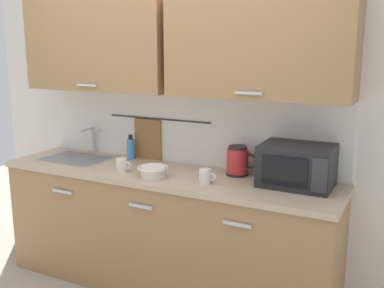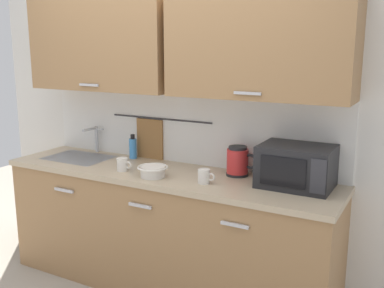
{
  "view_description": "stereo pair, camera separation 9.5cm",
  "coord_description": "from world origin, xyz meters",
  "px_view_note": "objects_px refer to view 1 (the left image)",
  "views": [
    {
      "loc": [
        1.59,
        -2.38,
        1.78
      ],
      "look_at": [
        0.21,
        0.33,
        1.12
      ],
      "focal_mm": 42.02,
      "sensor_mm": 36.0,
      "label": 1
    },
    {
      "loc": [
        1.68,
        -2.34,
        1.78
      ],
      "look_at": [
        0.21,
        0.33,
        1.12
      ],
      "focal_mm": 42.02,
      "sensor_mm": 36.0,
      "label": 2
    }
  ],
  "objects_px": {
    "microwave": "(297,165)",
    "mug_near_sink": "(122,165)",
    "mug_by_kettle": "(205,176)",
    "electric_kettle": "(238,161)",
    "dish_soap_bottle": "(131,148)",
    "mixing_bowl": "(153,171)"
  },
  "relations": [
    {
      "from": "mug_near_sink",
      "to": "mug_by_kettle",
      "type": "distance_m",
      "value": 0.66
    },
    {
      "from": "microwave",
      "to": "dish_soap_bottle",
      "type": "height_order",
      "value": "microwave"
    },
    {
      "from": "dish_soap_bottle",
      "to": "mug_near_sink",
      "type": "bearing_deg",
      "value": -65.27
    },
    {
      "from": "mug_near_sink",
      "to": "dish_soap_bottle",
      "type": "bearing_deg",
      "value": 114.73
    },
    {
      "from": "dish_soap_bottle",
      "to": "electric_kettle",
      "type": "bearing_deg",
      "value": -3.01
    },
    {
      "from": "mixing_bowl",
      "to": "mug_near_sink",
      "type": "bearing_deg",
      "value": 174.8
    },
    {
      "from": "dish_soap_bottle",
      "to": "mug_by_kettle",
      "type": "relative_size",
      "value": 1.63
    },
    {
      "from": "microwave",
      "to": "mug_by_kettle",
      "type": "bearing_deg",
      "value": -158.0
    },
    {
      "from": "mixing_bowl",
      "to": "electric_kettle",
      "type": "bearing_deg",
      "value": 32.43
    },
    {
      "from": "electric_kettle",
      "to": "dish_soap_bottle",
      "type": "distance_m",
      "value": 0.94
    },
    {
      "from": "mug_near_sink",
      "to": "microwave",
      "type": "bearing_deg",
      "value": 11.04
    },
    {
      "from": "electric_kettle",
      "to": "dish_soap_bottle",
      "type": "height_order",
      "value": "electric_kettle"
    },
    {
      "from": "mixing_bowl",
      "to": "dish_soap_bottle",
      "type": "bearing_deg",
      "value": 139.92
    },
    {
      "from": "dish_soap_bottle",
      "to": "mug_near_sink",
      "type": "xyz_separation_m",
      "value": [
        0.16,
        -0.34,
        -0.04
      ]
    },
    {
      "from": "mug_near_sink",
      "to": "mug_by_kettle",
      "type": "xyz_separation_m",
      "value": [
        0.66,
        0.01,
        0.0
      ]
    },
    {
      "from": "mixing_bowl",
      "to": "mug_by_kettle",
      "type": "relative_size",
      "value": 1.78
    },
    {
      "from": "mug_by_kettle",
      "to": "mug_near_sink",
      "type": "bearing_deg",
      "value": -178.78
    },
    {
      "from": "electric_kettle",
      "to": "mug_near_sink",
      "type": "bearing_deg",
      "value": -159.42
    },
    {
      "from": "electric_kettle",
      "to": "mug_near_sink",
      "type": "xyz_separation_m",
      "value": [
        -0.78,
        -0.29,
        -0.05
      ]
    },
    {
      "from": "microwave",
      "to": "mug_near_sink",
      "type": "height_order",
      "value": "microwave"
    },
    {
      "from": "electric_kettle",
      "to": "mug_by_kettle",
      "type": "xyz_separation_m",
      "value": [
        -0.12,
        -0.28,
        -0.05
      ]
    },
    {
      "from": "mug_near_sink",
      "to": "mug_by_kettle",
      "type": "height_order",
      "value": "same"
    }
  ]
}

